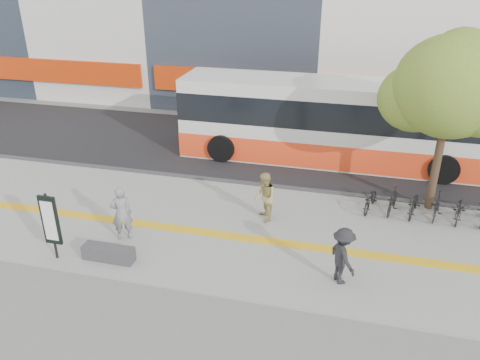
% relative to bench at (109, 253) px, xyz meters
% --- Properties ---
extents(ground, '(120.00, 120.00, 0.00)m').
position_rel_bench_xyz_m(ground, '(2.60, 1.20, -0.30)').
color(ground, slate).
rests_on(ground, ground).
extents(sidewalk, '(40.00, 7.00, 0.08)m').
position_rel_bench_xyz_m(sidewalk, '(2.60, 2.70, -0.27)').
color(sidewalk, slate).
rests_on(sidewalk, ground).
extents(tactile_strip, '(40.00, 0.45, 0.01)m').
position_rel_bench_xyz_m(tactile_strip, '(2.60, 2.20, -0.22)').
color(tactile_strip, gold).
rests_on(tactile_strip, sidewalk).
extents(street, '(40.00, 8.00, 0.06)m').
position_rel_bench_xyz_m(street, '(2.60, 10.20, -0.28)').
color(street, black).
rests_on(street, ground).
extents(curb, '(40.00, 0.25, 0.14)m').
position_rel_bench_xyz_m(curb, '(2.60, 6.20, -0.23)').
color(curb, '#333335').
rests_on(curb, ground).
extents(bench, '(1.60, 0.45, 0.45)m').
position_rel_bench_xyz_m(bench, '(0.00, 0.00, 0.00)').
color(bench, '#333335').
rests_on(bench, sidewalk).
extents(signboard, '(0.55, 0.10, 2.20)m').
position_rel_bench_xyz_m(signboard, '(-1.60, -0.31, 1.06)').
color(signboard, black).
rests_on(signboard, sidewalk).
extents(street_tree, '(4.40, 3.80, 6.31)m').
position_rel_bench_xyz_m(street_tree, '(9.78, 6.02, 4.21)').
color(street_tree, '#362318').
rests_on(street_tree, sidewalk).
extents(bus, '(13.41, 3.18, 3.57)m').
position_rel_bench_xyz_m(bus, '(5.84, 9.70, 1.43)').
color(bus, silver).
rests_on(bus, street).
extents(bicycle_row, '(4.61, 1.66, 0.92)m').
position_rel_bench_xyz_m(bicycle_row, '(9.55, 5.20, 0.21)').
color(bicycle_row, black).
rests_on(bicycle_row, sidewalk).
extents(seated_woman, '(0.81, 0.72, 1.86)m').
position_rel_bench_xyz_m(seated_woman, '(-0.12, 1.24, 0.70)').
color(seated_woman, black).
rests_on(seated_woman, sidewalk).
extents(pedestrian_tan, '(0.99, 1.07, 1.78)m').
position_rel_bench_xyz_m(pedestrian_tan, '(4.11, 3.51, 0.66)').
color(pedestrian_tan, tan).
rests_on(pedestrian_tan, sidewalk).
extents(pedestrian_dark, '(1.14, 1.28, 1.72)m').
position_rel_bench_xyz_m(pedestrian_dark, '(6.90, 0.65, 0.63)').
color(pedestrian_dark, black).
rests_on(pedestrian_dark, sidewalk).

